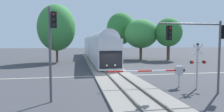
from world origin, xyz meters
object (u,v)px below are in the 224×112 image
(crossing_signal_mast, at_px, (198,61))
(traffic_signal_near_left, at_px, (52,39))
(oak_far_right, at_px, (141,34))
(oak_behind_train, at_px, (57,28))
(commuter_train, at_px, (96,47))
(elm_centre_background, at_px, (121,29))
(traffic_signal_near_right, at_px, (203,39))
(crossing_gate_near, at_px, (170,71))
(maple_right_background, at_px, (169,32))

(crossing_signal_mast, xyz_separation_m, traffic_signal_near_left, (-11.10, -1.71, 1.68))
(oak_far_right, height_order, oak_behind_train, oak_behind_train)
(commuter_train, bearing_deg, elm_centre_background, 34.47)
(commuter_train, distance_m, traffic_signal_near_right, 30.00)
(commuter_train, distance_m, crossing_gate_near, 27.47)
(commuter_train, xyz_separation_m, elm_centre_background, (6.39, 4.39, 4.17))
(crossing_signal_mast, bearing_deg, oak_behind_train, 118.62)
(crossing_gate_near, xyz_separation_m, elm_centre_background, (2.84, 31.59, 5.57))
(crossing_signal_mast, height_order, oak_far_right, oak_far_right)
(commuter_train, height_order, oak_far_right, oak_far_right)
(crossing_gate_near, relative_size, oak_behind_train, 0.61)
(elm_centre_background, bearing_deg, oak_far_right, -54.29)
(commuter_train, distance_m, oak_behind_train, 9.31)
(traffic_signal_near_right, distance_m, maple_right_background, 28.16)
(crossing_signal_mast, distance_m, traffic_signal_near_right, 2.42)
(crossing_signal_mast, xyz_separation_m, oak_behind_train, (-13.16, 24.12, 4.14))
(traffic_signal_near_left, distance_m, oak_behind_train, 26.03)
(crossing_signal_mast, relative_size, elm_centre_background, 0.35)
(crossing_signal_mast, xyz_separation_m, maple_right_background, (9.30, 24.71, 3.49))
(crossing_signal_mast, xyz_separation_m, elm_centre_background, (0.86, 32.39, 4.65))
(crossing_gate_near, xyz_separation_m, oak_behind_train, (-11.18, 23.32, 5.05))
(crossing_gate_near, relative_size, oak_far_right, 0.75)
(elm_centre_background, bearing_deg, maple_right_background, -42.26)
(traffic_signal_near_right, xyz_separation_m, oak_far_right, (4.93, 29.19, 1.56))
(elm_centre_background, bearing_deg, commuter_train, -145.53)
(oak_behind_train, distance_m, elm_centre_background, 16.28)
(traffic_signal_near_left, xyz_separation_m, oak_far_right, (15.38, 29.33, 1.60))
(elm_centre_background, height_order, maple_right_background, elm_centre_background)
(crossing_gate_near, relative_size, crossing_signal_mast, 1.74)
(traffic_signal_near_right, xyz_separation_m, elm_centre_background, (1.50, 33.96, 2.92))
(commuter_train, relative_size, crossing_signal_mast, 10.87)
(commuter_train, relative_size, traffic_signal_near_left, 6.87)
(elm_centre_background, bearing_deg, crossing_gate_near, -95.13)
(commuter_train, xyz_separation_m, maple_right_background, (14.84, -3.29, 3.01))
(commuter_train, height_order, crossing_gate_near, commuter_train)
(crossing_signal_mast, height_order, traffic_signal_near_left, traffic_signal_near_left)
(traffic_signal_near_left, xyz_separation_m, elm_centre_background, (11.95, 34.10, 2.96))
(traffic_signal_near_left, relative_size, oak_behind_train, 0.56)
(commuter_train, distance_m, maple_right_background, 15.50)
(oak_behind_train, bearing_deg, traffic_signal_near_left, -85.43)
(crossing_gate_near, distance_m, maple_right_background, 26.80)
(commuter_train, xyz_separation_m, crossing_gate_near, (3.55, -27.20, -1.40))
(crossing_gate_near, distance_m, traffic_signal_near_right, 3.80)
(commuter_train, height_order, traffic_signal_near_right, commuter_train)
(oak_far_right, distance_m, oak_behind_train, 17.81)
(traffic_signal_near_left, height_order, traffic_signal_near_right, traffic_signal_near_left)
(commuter_train, height_order, maple_right_background, maple_right_background)
(oak_behind_train, bearing_deg, elm_centre_background, 30.54)
(traffic_signal_near_right, bearing_deg, traffic_signal_near_left, -179.25)
(traffic_signal_near_right, height_order, oak_behind_train, oak_behind_train)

